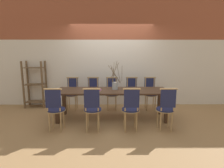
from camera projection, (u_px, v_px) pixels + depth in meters
The scene contains 15 objects.
ground_plane at pixel (112, 118), 4.44m from camera, with size 16.00×16.00×0.00m, color #A87F51.
wall_rear at pixel (112, 54), 5.40m from camera, with size 12.00×0.06×3.20m.
dining_table at pixel (112, 94), 4.33m from camera, with size 2.77×0.83×0.73m.
chair_near_leftend at pixel (55, 108), 3.61m from camera, with size 0.39×0.39×0.94m.
chair_near_left at pixel (92, 107), 3.62m from camera, with size 0.39×0.39×0.94m.
chair_near_center at pixel (131, 107), 3.62m from camera, with size 0.39×0.39×0.94m.
chair_near_right at pixel (166, 107), 3.63m from camera, with size 0.39×0.39×0.94m.
chair_far_leftend at pixel (72, 92), 5.07m from camera, with size 0.39×0.39×0.94m.
chair_far_left at pixel (93, 92), 5.08m from camera, with size 0.39×0.39×0.94m.
chair_far_center at pixel (112, 92), 5.08m from camera, with size 0.39×0.39×0.94m.
chair_far_right at pixel (132, 92), 5.08m from camera, with size 0.39×0.39×0.94m.
chair_far_rightend at pixel (150, 92), 5.09m from camera, with size 0.39×0.39×0.94m.
vase_centerpiece at pixel (115, 85), 4.37m from camera, with size 0.35×0.35×0.72m.
book_stack at pixel (97, 90), 4.20m from camera, with size 0.22×0.21×0.03m.
shelving_rack at pixel (35, 84), 5.30m from camera, with size 0.61×0.35×1.41m.
Camera 1 is at (-0.03, -4.23, 1.62)m, focal length 28.00 mm.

